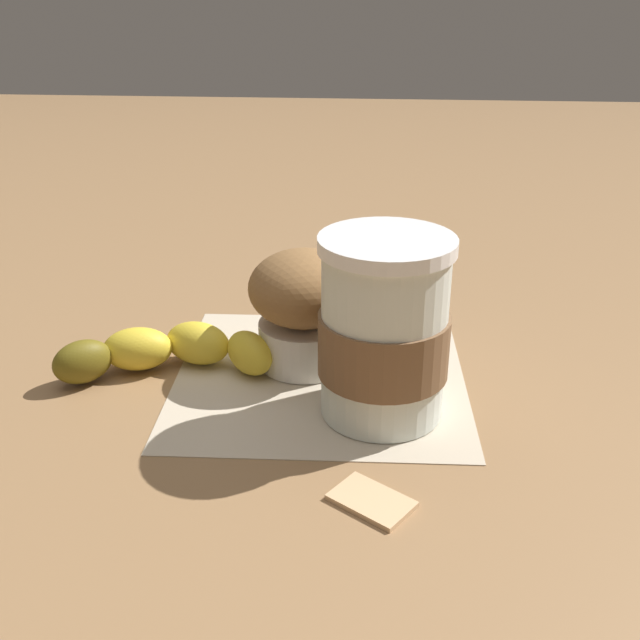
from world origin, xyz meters
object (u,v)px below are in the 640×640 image
object	(u,v)px
coffee_cup	(384,332)
muffin	(304,305)
sugar_packet	(372,499)
banana	(168,349)

from	to	relation	value
coffee_cup	muffin	distance (m)	0.10
muffin	sugar_packet	distance (m)	0.20
muffin	sugar_packet	size ratio (longest dim) A/B	1.98
coffee_cup	banana	size ratio (longest dim) A/B	0.74
banana	muffin	bearing A→B (deg)	-169.68
coffee_cup	sugar_packet	bearing A→B (deg)	87.36
coffee_cup	muffin	world-z (taller)	coffee_cup
banana	sugar_packet	world-z (taller)	banana
muffin	banana	bearing A→B (deg)	10.32
muffin	sugar_packet	bearing A→B (deg)	108.46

